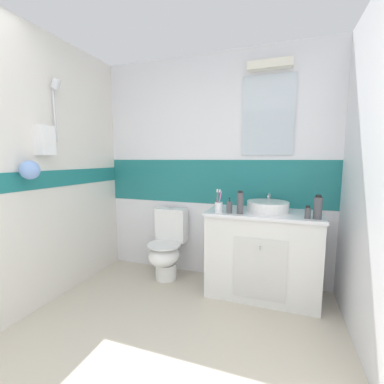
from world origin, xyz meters
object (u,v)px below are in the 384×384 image
object	(u,v)px
toilet	(167,246)
shampoo_bottle_tall	(240,203)
sink_basin	(268,206)
toothbrush_cup	(219,206)
lotion_bottle_short	(308,213)
soap_dispenser	(229,207)
mouthwash_bottle	(318,208)

from	to	relation	value
toilet	shampoo_bottle_tall	distance (m)	1.05
sink_basin	toothbrush_cup	xyz separation A→B (m)	(-0.45, -0.20, 0.00)
toothbrush_cup	lotion_bottle_short	distance (m)	0.78
toilet	shampoo_bottle_tall	world-z (taller)	shampoo_bottle_tall
soap_dispenser	mouthwash_bottle	size ratio (longest dim) A/B	0.72
mouthwash_bottle	soap_dispenser	bearing A→B (deg)	179.78
lotion_bottle_short	mouthwash_bottle	xyz separation A→B (m)	(0.08, 0.00, 0.05)
shampoo_bottle_tall	lotion_bottle_short	world-z (taller)	shampoo_bottle_tall
toothbrush_cup	lotion_bottle_short	size ratio (longest dim) A/B	1.98
toilet	soap_dispenser	size ratio (longest dim) A/B	5.33
lotion_bottle_short	mouthwash_bottle	size ratio (longest dim) A/B	0.54
soap_dispenser	mouthwash_bottle	xyz separation A→B (m)	(0.76, -0.00, 0.04)
lotion_bottle_short	sink_basin	bearing A→B (deg)	149.23
toilet	mouthwash_bottle	world-z (taller)	mouthwash_bottle
sink_basin	toilet	size ratio (longest dim) A/B	0.55
shampoo_bottle_tall	lotion_bottle_short	bearing A→B (deg)	-0.43
sink_basin	lotion_bottle_short	distance (m)	0.40
toilet	lotion_bottle_short	xyz separation A→B (m)	(1.43, -0.20, 0.53)
sink_basin	toilet	world-z (taller)	sink_basin
sink_basin	mouthwash_bottle	world-z (taller)	mouthwash_bottle
toothbrush_cup	mouthwash_bottle	size ratio (longest dim) A/B	1.07
toothbrush_cup	soap_dispenser	distance (m)	0.11
toothbrush_cup	lotion_bottle_short	world-z (taller)	toothbrush_cup
toothbrush_cup	shampoo_bottle_tall	xyz separation A→B (m)	(0.21, -0.00, 0.05)
toothbrush_cup	soap_dispenser	bearing A→B (deg)	-0.13
toilet	soap_dispenser	xyz separation A→B (m)	(0.75, -0.20, 0.54)
toothbrush_cup	mouthwash_bottle	world-z (taller)	toothbrush_cup
lotion_bottle_short	mouthwash_bottle	world-z (taller)	mouthwash_bottle
toilet	toothbrush_cup	size ratio (longest dim) A/B	3.60
toothbrush_cup	soap_dispenser	size ratio (longest dim) A/B	1.48
toilet	lotion_bottle_short	world-z (taller)	lotion_bottle_short
soap_dispenser	mouthwash_bottle	distance (m)	0.76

